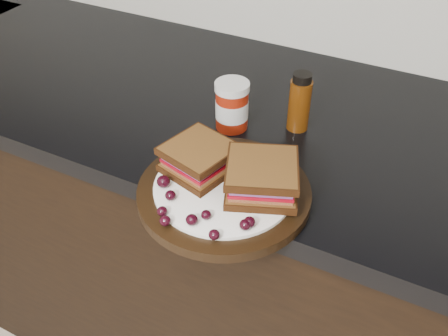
{
  "coord_description": "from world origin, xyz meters",
  "views": [
    {
      "loc": [
        0.37,
        0.91,
        1.45
      ],
      "look_at": [
        0.1,
        1.44,
        0.96
      ],
      "focal_mm": 40.0,
      "sensor_mm": 36.0,
      "label": 1
    }
  ],
  "objects_px": {
    "sandwich_left": "(199,158)",
    "condiment_jar": "(232,106)",
    "plate": "(224,192)",
    "oil_bottle": "(300,102)"
  },
  "relations": [
    {
      "from": "sandwich_left",
      "to": "condiment_jar",
      "type": "bearing_deg",
      "value": 112.89
    },
    {
      "from": "condiment_jar",
      "to": "oil_bottle",
      "type": "height_order",
      "value": "oil_bottle"
    },
    {
      "from": "plate",
      "to": "sandwich_left",
      "type": "bearing_deg",
      "value": 161.51
    },
    {
      "from": "condiment_jar",
      "to": "oil_bottle",
      "type": "distance_m",
      "value": 0.13
    },
    {
      "from": "sandwich_left",
      "to": "condiment_jar",
      "type": "height_order",
      "value": "condiment_jar"
    },
    {
      "from": "condiment_jar",
      "to": "oil_bottle",
      "type": "bearing_deg",
      "value": 25.66
    },
    {
      "from": "plate",
      "to": "oil_bottle",
      "type": "xyz_separation_m",
      "value": [
        0.04,
        0.24,
        0.05
      ]
    },
    {
      "from": "plate",
      "to": "oil_bottle",
      "type": "height_order",
      "value": "oil_bottle"
    },
    {
      "from": "condiment_jar",
      "to": "sandwich_left",
      "type": "bearing_deg",
      "value": -82.18
    },
    {
      "from": "plate",
      "to": "oil_bottle",
      "type": "relative_size",
      "value": 2.42
    }
  ]
}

